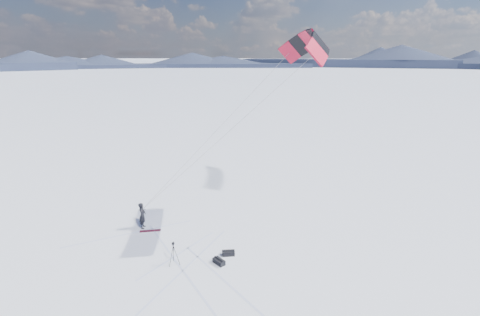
# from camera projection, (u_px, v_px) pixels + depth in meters

# --- Properties ---
(ground) EXTENTS (1800.00, 1800.00, 0.00)m
(ground) POSITION_uv_depth(u_px,v_px,m) (181.00, 257.00, 21.14)
(ground) COLOR white
(horizon_hills) EXTENTS (704.47, 706.88, 8.11)m
(horizon_hills) POSITION_uv_depth(u_px,v_px,m) (178.00, 209.00, 20.23)
(horizon_hills) COLOR #192134
(horizon_hills) RESTS_ON ground
(snow_tracks) EXTENTS (13.93, 10.25, 0.01)m
(snow_tracks) POSITION_uv_depth(u_px,v_px,m) (156.00, 259.00, 20.92)
(snow_tracks) COLOR #B0BBE1
(snow_tracks) RESTS_ON ground
(snowkiter) EXTENTS (0.52, 0.73, 1.89)m
(snowkiter) POSITION_uv_depth(u_px,v_px,m) (143.00, 228.00, 24.68)
(snowkiter) COLOR black
(snowkiter) RESTS_ON ground
(snowboard) EXTENTS (1.45, 0.56, 0.04)m
(snowboard) POSITION_uv_depth(u_px,v_px,m) (150.00, 231.00, 24.20)
(snowboard) COLOR maroon
(snowboard) RESTS_ON ground
(tripod) EXTENTS (0.61, 0.65, 1.43)m
(tripod) POSITION_uv_depth(u_px,v_px,m) (174.00, 250.00, 20.13)
(tripod) COLOR black
(tripod) RESTS_ON ground
(gear_bag_a) EXTENTS (0.82, 0.48, 0.34)m
(gear_bag_a) POSITION_uv_depth(u_px,v_px,m) (228.00, 253.00, 21.25)
(gear_bag_a) COLOR black
(gear_bag_a) RESTS_ON ground
(gear_bag_b) EXTENTS (0.83, 0.82, 0.36)m
(gear_bag_b) POSITION_uv_depth(u_px,v_px,m) (219.00, 261.00, 20.39)
(gear_bag_b) COLOR black
(gear_bag_b) RESTS_ON ground
(power_kite) EXTENTS (12.56, 6.95, 12.02)m
(power_kite) POSITION_uv_depth(u_px,v_px,m) (308.00, 46.00, 22.38)
(power_kite) COLOR #AB102A
(power_kite) RESTS_ON ground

